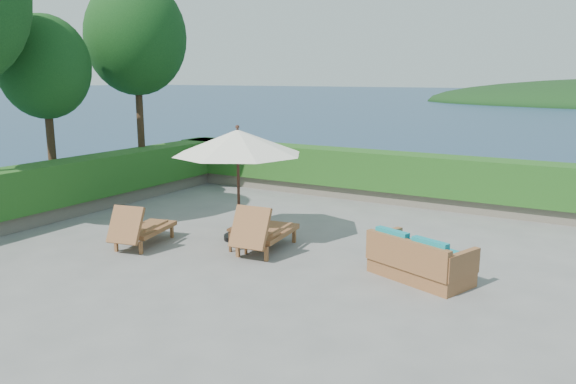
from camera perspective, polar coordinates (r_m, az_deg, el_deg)
The scene contains 13 objects.
ground at distance 10.89m, azimuth -3.51°, elevation -6.25°, with size 12.00×12.00×0.00m, color gray.
foundation at distance 11.46m, azimuth -3.41°, elevation -13.65°, with size 12.00×12.00×3.00m, color #564F45.
planter_wall_far at distance 15.65m, azimuth 7.93°, elevation -0.10°, with size 12.00×0.60×0.36m, color slate.
planter_wall_left at distance 14.61m, azimuth -22.12°, elevation -1.71°, with size 0.60×12.00×0.36m, color slate.
hedge_far at distance 15.53m, azimuth 8.00°, elevation 2.32°, with size 12.40×0.90×1.00m, color #244D16.
hedge_left at distance 14.48m, azimuth -22.32°, elevation 0.87°, with size 0.90×12.40×1.00m, color #244D16.
tree_mid at distance 15.20m, azimuth -23.49°, elevation 11.50°, with size 2.20×2.20×4.83m.
tree_far at distance 16.70m, azimuth -15.20°, elevation 14.93°, with size 2.80×2.80×6.03m.
patio_umbrella at distance 11.42m, azimuth -5.14°, elevation 4.96°, with size 2.90×2.90×2.39m.
lounge_left at distance 11.58m, azimuth -14.75°, elevation -3.55°, with size 0.97×1.69×0.92m.
lounge_right at distance 10.87m, azimuth -2.52°, elevation -3.99°, with size 0.89×1.79×1.00m.
side_table at distance 10.98m, azimuth -4.69°, elevation -4.03°, with size 0.48×0.48×0.47m.
wicker_loveseat at distance 9.68m, azimuth 13.12°, elevation -6.87°, with size 1.87×1.39×0.83m.
Camera 1 is at (5.78, -8.60, 3.36)m, focal length 35.00 mm.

